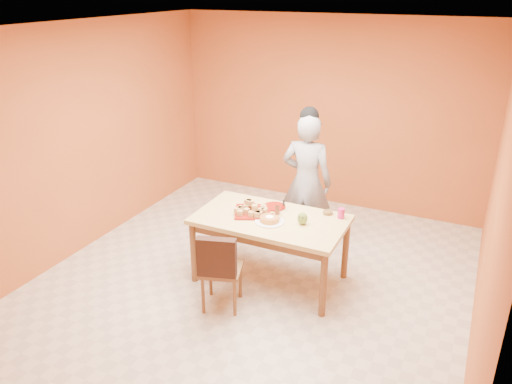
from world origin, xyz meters
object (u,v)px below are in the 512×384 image
at_px(pastry_platter, 253,212).
at_px(checker_tin, 328,213).
at_px(red_dinner_plate, 275,206).
at_px(egg_ornament, 302,218).
at_px(magenta_glass, 341,213).
at_px(dining_table, 270,226).
at_px(sponge_cake, 270,219).
at_px(person, 307,182).
at_px(dining_chair, 221,268).

xyz_separation_m(pastry_platter, checker_tin, (0.74, 0.32, 0.00)).
distance_m(red_dinner_plate, checker_tin, 0.60).
xyz_separation_m(egg_ornament, magenta_glass, (0.32, 0.32, -0.01)).
height_order(dining_table, sponge_cake, sponge_cake).
xyz_separation_m(person, egg_ornament, (0.29, -0.94, -0.02)).
relative_size(red_dinner_plate, checker_tin, 2.31).
bearing_deg(dining_chair, red_dinner_plate, 62.69).
height_order(red_dinner_plate, egg_ornament, egg_ornament).
bearing_deg(dining_chair, dining_table, 53.38).
bearing_deg(pastry_platter, red_dinner_plate, 57.54).
distance_m(person, pastry_platter, 0.95).
bearing_deg(dining_chair, egg_ornament, 31.17).
distance_m(person, egg_ornament, 0.98).
distance_m(dining_chair, sponge_cake, 0.72).
relative_size(sponge_cake, checker_tin, 1.91).
height_order(dining_table, magenta_glass, magenta_glass).
xyz_separation_m(sponge_cake, egg_ornament, (0.33, 0.10, 0.03)).
height_order(dining_table, person, person).
relative_size(person, pastry_platter, 4.43).
bearing_deg(dining_table, red_dinner_plate, 104.33).
relative_size(person, magenta_glass, 15.72).
height_order(red_dinner_plate, sponge_cake, sponge_cake).
bearing_deg(dining_chair, pastry_platter, 71.44).
bearing_deg(magenta_glass, person, 134.84).
height_order(red_dinner_plate, checker_tin, checker_tin).
relative_size(pastry_platter, magenta_glass, 3.55).
bearing_deg(dining_chair, magenta_glass, 30.12).
xyz_separation_m(person, sponge_cake, (-0.03, -1.03, -0.05)).
bearing_deg(egg_ornament, sponge_cake, -179.53).
relative_size(dining_chair, checker_tin, 8.14).
distance_m(red_dinner_plate, sponge_cake, 0.38).
relative_size(pastry_platter, sponge_cake, 1.87).
relative_size(dining_table, magenta_glass, 14.88).
distance_m(dining_table, egg_ornament, 0.40).
bearing_deg(checker_tin, sponge_cake, -137.33).
xyz_separation_m(egg_ornament, checker_tin, (0.16, 0.35, -0.05)).
bearing_deg(sponge_cake, person, 88.22).
bearing_deg(checker_tin, red_dinner_plate, -172.15).
relative_size(dining_table, checker_tin, 14.99).
xyz_separation_m(dining_table, egg_ornament, (0.36, -0.00, 0.16)).
height_order(dining_table, egg_ornament, egg_ornament).
bearing_deg(person, sponge_cake, 84.93).
bearing_deg(red_dinner_plate, dining_chair, -100.40).
bearing_deg(red_dinner_plate, dining_table, -75.67).
xyz_separation_m(sponge_cake, checker_tin, (0.49, 0.45, -0.02)).
bearing_deg(dining_table, sponge_cake, -71.12).
relative_size(dining_chair, magenta_glass, 8.08).
height_order(dining_chair, red_dinner_plate, dining_chair).
bearing_deg(red_dinner_plate, sponge_cake, -74.41).
bearing_deg(person, dining_table, 82.64).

